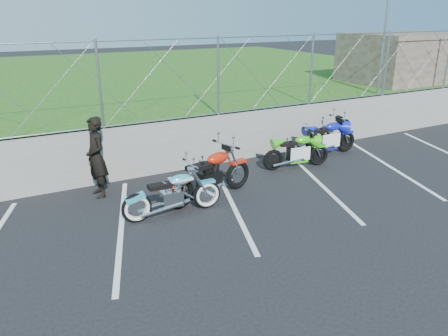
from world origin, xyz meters
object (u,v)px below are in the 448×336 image
sportbike_green (297,152)px  sportbike_blue (327,139)px  cruiser_turquoise (174,195)px  person_standing (96,157)px  naked_orange (211,177)px

sportbike_green → sportbike_blue: (1.39, 0.46, 0.04)m
cruiser_turquoise → sportbike_green: bearing=17.8°
sportbike_green → person_standing: bearing=-176.4°
naked_orange → person_standing: bearing=134.9°
cruiser_turquoise → sportbike_green: (3.90, 1.11, -0.00)m
sportbike_blue → person_standing: size_ratio=1.16×
cruiser_turquoise → sportbike_blue: bearing=18.4°
naked_orange → person_standing: person_standing is taller
naked_orange → sportbike_blue: bearing=1.8°
sportbike_blue → person_standing: 6.39m
naked_orange → sportbike_blue: 4.41m
sportbike_green → person_standing: size_ratio=1.04×
sportbike_green → sportbike_blue: sportbike_blue is taller
cruiser_turquoise → sportbike_blue: (5.29, 1.57, 0.04)m
person_standing → cruiser_turquoise: bearing=26.2°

